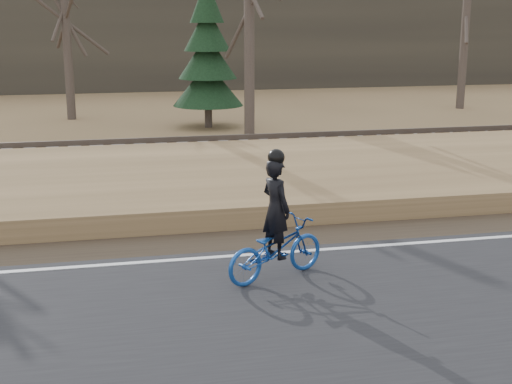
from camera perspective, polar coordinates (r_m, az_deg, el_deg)
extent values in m
cube|color=#473A2B|center=(15.27, 19.44, -2.29)|extent=(120.00, 1.60, 0.04)
cube|color=#98774D|center=(17.75, 14.50, 0.95)|extent=(120.00, 5.00, 0.44)
cube|color=slate|center=(21.14, 9.94, 3.25)|extent=(120.00, 3.00, 0.45)
cube|color=black|center=(21.09, 9.97, 4.04)|extent=(120.00, 2.40, 0.14)
cube|color=brown|center=(20.41, 10.74, 4.09)|extent=(120.00, 0.07, 0.15)
cube|color=brown|center=(21.72, 9.28, 4.74)|extent=(120.00, 0.07, 0.15)
cube|color=#383328|center=(41.99, -1.40, 12.51)|extent=(120.00, 4.00, 6.00)
imported|color=#154395|center=(11.17, 1.58, -4.58)|extent=(1.91, 1.33, 0.95)
imported|color=black|center=(10.98, 1.60, -1.32)|extent=(0.58, 0.67, 1.56)
sphere|color=black|center=(10.79, 1.63, 2.78)|extent=(0.26, 0.26, 0.26)
cylinder|color=#4A3E36|center=(29.50, -14.98, 13.24)|extent=(0.36, 0.36, 7.87)
cylinder|color=#4A3E36|center=(24.69, -0.55, 13.71)|extent=(0.36, 0.36, 7.94)
cylinder|color=#4A3E36|center=(33.28, 16.51, 14.04)|extent=(0.36, 0.36, 8.87)
cylinder|color=#4A3E36|center=(26.75, -3.83, 6.35)|extent=(0.28, 0.28, 1.09)
cone|color=black|center=(26.63, -3.87, 8.62)|extent=(2.60, 2.60, 1.59)
cone|color=black|center=(26.55, -3.91, 10.76)|extent=(2.15, 2.15, 1.59)
cone|color=black|center=(26.51, -3.94, 12.92)|extent=(1.70, 1.70, 1.59)
cone|color=black|center=(26.51, -3.98, 15.07)|extent=(1.25, 1.25, 1.59)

